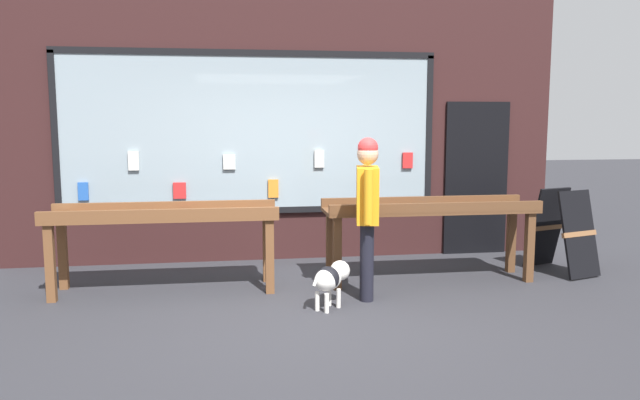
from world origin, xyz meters
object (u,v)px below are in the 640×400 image
Objects in this scene: person_browsing at (367,205)px; small_dog at (331,278)px; sandwich_board_sign at (562,231)px; display_table_right at (429,216)px; display_table_left at (164,222)px.

person_browsing reaches higher than small_dog.
person_browsing is 2.76m from sandwich_board_sign.
small_dog is 0.45× the size of sandwich_board_sign.
display_table_right is at bearing -11.65° from small_dog.
display_table_right is 2.41× the size of sandwich_board_sign.
sandwich_board_sign reaches higher than display_table_left.
person_browsing is 3.69× the size of small_dog.
small_dog is at bearing -145.85° from display_table_right.
display_table_left is 2.21m from person_browsing.
person_browsing is (-0.88, -0.62, 0.23)m from display_table_right.
display_table_left is 2.41× the size of sandwich_board_sign.
small_dog is 3.21m from sandwich_board_sign.
person_browsing reaches higher than display_table_left.
display_table_left is 1.45× the size of person_browsing.
display_table_left is at bearing 106.19° from small_dog.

